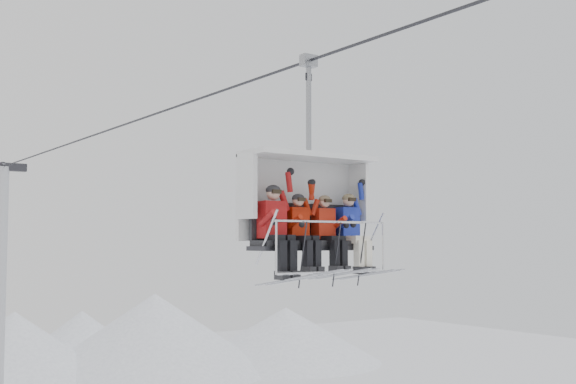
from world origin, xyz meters
TOP-DOWN VIEW (x-y plane):
  - haul_cable at (0.00, 0.00)m, footprint 0.06×50.00m
  - chairlift_carrier at (0.00, -0.53)m, footprint 2.57×1.17m
  - skier_far_left at (-0.85, -0.83)m, footprint 0.44×1.69m
  - skier_center_left at (-0.31, -0.85)m, footprint 0.38×1.69m
  - skier_center_right at (0.28, -0.85)m, footprint 0.38×1.69m
  - skier_far_right at (0.85, -0.84)m, footprint 0.40×1.69m

SIDE VIEW (x-z plane):
  - skier_center_right at x=0.28m, z-range 9.42..10.94m
  - skier_center_left at x=-0.31m, z-range 9.42..10.95m
  - skier_far_right at x=0.85m, z-range 9.40..11.00m
  - skier_far_left at x=-0.85m, z-range 9.38..11.11m
  - chairlift_carrier at x=0.00m, z-range 8.72..12.71m
  - haul_cable at x=0.00m, z-range 13.27..13.33m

